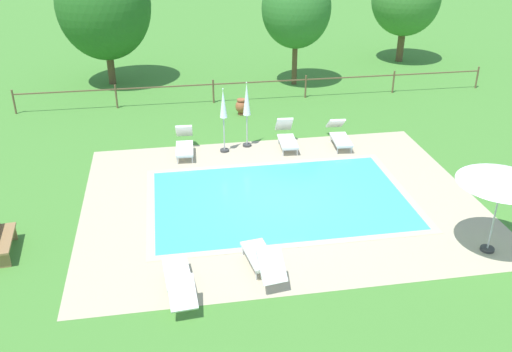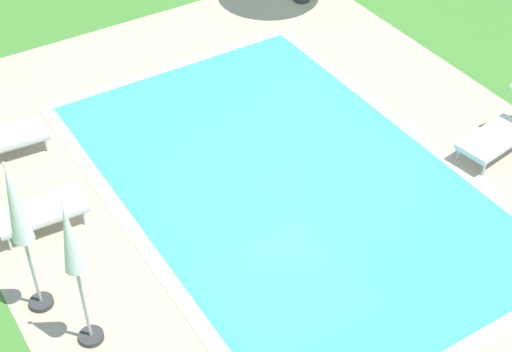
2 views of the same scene
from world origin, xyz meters
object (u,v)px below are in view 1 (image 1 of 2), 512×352
tree_far_west (296,8)px  tree_centre (103,5)px  sun_lounger_north_end (179,279)px  terracotta_urn_near_fence (241,106)px  wooden_bench_lawn_side (0,238)px  sun_lounger_north_far (287,137)px  sun_lounger_north_mid (263,258)px  patio_umbrella_closed_row_west (247,104)px  patio_umbrella_open_foreground (503,178)px  sun_lounger_south_near_corner (339,135)px  patio_umbrella_closed_row_mid_west (223,109)px  sun_lounger_north_near_steps (184,144)px

tree_far_west → tree_centre: tree_centre is taller
sun_lounger_north_end → tree_far_west: (6.30, 15.23, 3.26)m
tree_centre → terracotta_urn_near_fence: bearing=-43.6°
sun_lounger_north_end → tree_centre: (-2.50, 16.78, 3.41)m
wooden_bench_lawn_side → sun_lounger_north_far: bearing=32.3°
sun_lounger_north_mid → tree_far_west: size_ratio=0.36×
sun_lounger_north_mid → patio_umbrella_closed_row_west: size_ratio=0.80×
patio_umbrella_closed_row_west → sun_lounger_north_mid: bearing=-95.9°
patio_umbrella_open_foreground → sun_lounger_north_end: bearing=-177.5°
wooden_bench_lawn_side → terracotta_urn_near_fence: (7.55, 9.11, -0.10)m
sun_lounger_south_near_corner → terracotta_urn_near_fence: 4.88m
sun_lounger_south_near_corner → patio_umbrella_closed_row_mid_west: size_ratio=0.85×
patio_umbrella_closed_row_mid_west → terracotta_urn_near_fence: size_ratio=3.52×
sun_lounger_north_mid → tree_centre: tree_centre is taller
patio_umbrella_closed_row_west → terracotta_urn_near_fence: patio_umbrella_closed_row_west is taller
patio_umbrella_closed_row_mid_west → wooden_bench_lawn_side: (-6.40, -5.45, -1.14)m
patio_umbrella_closed_row_mid_west → sun_lounger_north_far: bearing=1.5°
sun_lounger_north_end → terracotta_urn_near_fence: sun_lounger_north_end is taller
tree_centre → sun_lounger_north_end: bearing=-81.5°
sun_lounger_south_near_corner → tree_far_west: (0.04, 7.55, 3.24)m
patio_umbrella_open_foreground → terracotta_urn_near_fence: (-4.89, 11.07, -1.77)m
sun_lounger_north_mid → tree_far_west: 15.73m
patio_umbrella_closed_row_west → terracotta_urn_near_fence: (0.27, 3.32, -1.28)m
patio_umbrella_closed_row_mid_west → terracotta_urn_near_fence: bearing=72.6°
sun_lounger_north_far → tree_far_west: (2.01, 7.42, 3.22)m
sun_lounger_north_mid → patio_umbrella_closed_row_west: (0.80, 7.67, 1.26)m
wooden_bench_lawn_side → tree_centre: tree_centre is taller
sun_lounger_north_far → sun_lounger_south_near_corner: sun_lounger_north_far is taller
sun_lounger_north_near_steps → sun_lounger_north_far: size_ratio=1.02×
sun_lounger_north_mid → tree_far_west: bearing=74.0°
sun_lounger_south_near_corner → terracotta_urn_near_fence: size_ratio=2.99×
sun_lounger_north_near_steps → wooden_bench_lawn_side: size_ratio=1.27×
patio_umbrella_open_foreground → terracotta_urn_near_fence: patio_umbrella_open_foreground is taller
sun_lounger_north_end → patio_umbrella_closed_row_mid_west: (1.98, 7.76, 1.25)m
sun_lounger_south_near_corner → patio_umbrella_closed_row_mid_west: 4.45m
patio_umbrella_closed_row_mid_west → tree_centre: size_ratio=0.38×
sun_lounger_north_end → patio_umbrella_closed_row_mid_west: size_ratio=0.88×
terracotta_urn_near_fence → tree_far_west: 5.93m
sun_lounger_north_mid → tree_centre: size_ratio=0.31×
sun_lounger_north_end → tree_far_west: size_ratio=0.38×
sun_lounger_north_mid → sun_lounger_south_near_corner: 8.38m
sun_lounger_north_near_steps → sun_lounger_north_far: sun_lounger_north_far is taller
sun_lounger_north_near_steps → sun_lounger_north_mid: size_ratio=0.99×
tree_far_west → sun_lounger_south_near_corner: bearing=-90.3°
patio_umbrella_open_foreground → terracotta_urn_near_fence: bearing=113.8°
sun_lounger_north_end → tree_far_west: bearing=67.5°
patio_umbrella_open_foreground → sun_lounger_south_near_corner: bearing=103.5°
tree_far_west → patio_umbrella_closed_row_mid_west: bearing=-120.0°
sun_lounger_north_end → wooden_bench_lawn_side: (-4.42, 2.31, 0.11)m
patio_umbrella_closed_row_mid_west → tree_centre: (-4.48, 9.02, 2.16)m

